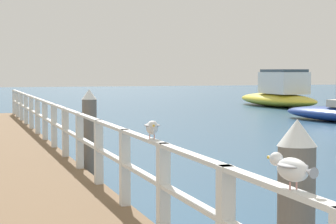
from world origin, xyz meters
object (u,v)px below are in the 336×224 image
(dock_piling_far, at_px, (90,133))
(seagull_foreground, at_px, (292,168))
(seagull_background, at_px, (152,127))
(boat_3, at_px, (279,94))

(dock_piling_far, bearing_deg, seagull_foreground, -92.60)
(dock_piling_far, xyz_separation_m, seagull_background, (-0.38, -5.41, 0.60))
(seagull_foreground, relative_size, seagull_background, 1.01)
(boat_3, bearing_deg, dock_piling_far, 52.77)
(dock_piling_far, relative_size, seagull_background, 3.66)
(seagull_foreground, height_order, seagull_background, same)
(seagull_foreground, relative_size, boat_3, 0.06)
(seagull_background, height_order, boat_3, boat_3)
(dock_piling_far, height_order, seagull_foreground, dock_piling_far)
(seagull_foreground, bearing_deg, seagull_background, 83.17)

